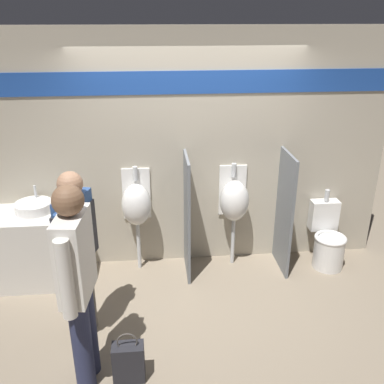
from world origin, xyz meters
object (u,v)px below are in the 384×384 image
Objects in this scene: person_in_vest at (77,245)px; shopping_bag at (129,362)px; sink_basin at (34,207)px; toilet at (327,241)px; urinal_far at (234,200)px; person_with_lanyard at (78,281)px; cell_phone at (54,217)px; urinal_near_counter at (137,204)px.

person_in_vest is 1.07m from shopping_bag.
sink_basin is at bearing 47.01° from person_in_vest.
toilet is 2.78m from shopping_bag.
urinal_far is 0.71× the size of person_with_lanyard.
urinal_far reaches higher than shopping_bag.
sink_basin is 1.72m from person_with_lanyard.
cell_phone is (0.24, -0.18, -0.05)m from sink_basin.
sink_basin is 2.82× the size of cell_phone.
cell_phone is at bearing 119.10° from shopping_bag.
urinal_near_counter reaches higher than cell_phone.
urinal_near_counter is 1.12m from urinal_far.
person_in_vest is 0.94× the size of person_with_lanyard.
cell_phone is 0.11× the size of urinal_near_counter.
shopping_bag is at bearing -129.91° from person_in_vest.
sink_basin reaches higher than cell_phone.
person_with_lanyard is at bearing 172.19° from shopping_bag.
person_with_lanyard is at bearing -132.26° from urinal_far.
toilet is 1.90× the size of shopping_bag.
sink_basin is 2.04m from shopping_bag.
person_in_vest reaches higher than shopping_bag.
person_in_vest is at bearing -58.39° from sink_basin.
cell_phone is at bearing -177.48° from toilet.
urinal_near_counter is 1.71m from person_with_lanyard.
urinal_far is at bearing 2.43° from sink_basin.
person_with_lanyard is at bearing -71.58° from cell_phone.
toilet is at bearing -7.10° from urinal_far.
toilet is at bearing -0.78° from sink_basin.
sink_basin is 1.10m from urinal_near_counter.
urinal_far is at bearing 55.49° from shopping_bag.
urinal_far is 1.39× the size of toilet.
urinal_far is at bearing 0.00° from urinal_near_counter.
person_with_lanyard is 3.68× the size of shopping_bag.
shopping_bag is (-0.06, -1.71, -0.64)m from urinal_near_counter.
person_in_vest is (-0.48, -1.09, 0.12)m from urinal_near_counter.
urinal_near_counter is at bearing 17.85° from cell_phone.
cell_phone is 1.76m from shopping_bag.
sink_basin is at bearing -175.11° from urinal_near_counter.
cell_phone is 1.99m from urinal_far.
cell_phone is at bearing -36.72° from sink_basin.
person_with_lanyard reaches higher than cell_phone.
urinal_far reaches higher than cell_phone.
sink_basin is 0.23× the size of person_with_lanyard.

